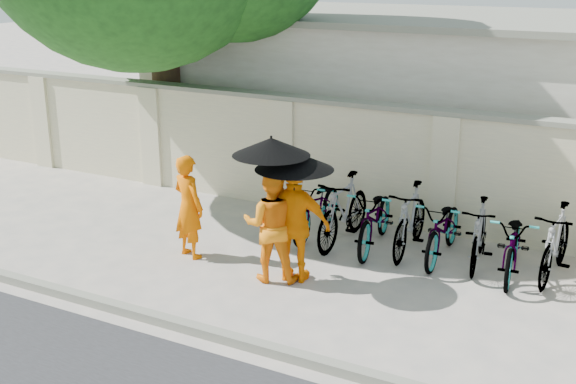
% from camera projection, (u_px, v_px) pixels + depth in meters
% --- Properties ---
extents(ground, '(80.00, 80.00, 0.00)m').
position_uv_depth(ground, '(243.00, 277.00, 10.43)').
color(ground, '#B9AA99').
extents(kerb, '(40.00, 0.16, 0.12)m').
position_uv_depth(kerb, '(172.00, 323.00, 8.98)').
color(kerb, gray).
rests_on(kerb, ground).
extents(compound_wall, '(20.00, 0.30, 2.00)m').
position_uv_depth(compound_wall, '(389.00, 167.00, 12.37)').
color(compound_wall, beige).
rests_on(compound_wall, ground).
extents(building_behind, '(14.00, 6.00, 3.20)m').
position_uv_depth(building_behind, '(500.00, 101.00, 14.94)').
color(building_behind, silver).
rests_on(building_behind, ground).
extents(monk_left, '(0.68, 0.54, 1.61)m').
position_uv_depth(monk_left, '(189.00, 207.00, 10.95)').
color(monk_left, '#E56100').
rests_on(monk_left, ground).
extents(monk_center, '(0.98, 0.88, 1.67)m').
position_uv_depth(monk_center, '(271.00, 224.00, 10.12)').
color(monk_center, orange).
rests_on(monk_center, ground).
extents(parasol_center, '(1.07, 1.07, 1.16)m').
position_uv_depth(parasol_center, '(271.00, 147.00, 9.69)').
color(parasol_center, black).
rests_on(parasol_center, ground).
extents(monk_right, '(1.04, 0.56, 1.69)m').
position_uv_depth(monk_right, '(296.00, 224.00, 10.09)').
color(monk_right, orange).
rests_on(monk_right, ground).
extents(parasol_right, '(1.08, 1.08, 0.96)m').
position_uv_depth(parasol_right, '(294.00, 161.00, 9.73)').
color(parasol_right, black).
rests_on(parasol_right, ground).
extents(bike_0, '(0.75, 1.90, 0.98)m').
position_uv_depth(bike_0, '(318.00, 207.00, 11.93)').
color(bike_0, '#A2A3AA').
rests_on(bike_0, ground).
extents(bike_1, '(0.55, 1.88, 1.13)m').
position_uv_depth(bike_1, '(343.00, 210.00, 11.54)').
color(bike_1, '#A2A3AA').
rests_on(bike_1, ground).
extents(bike_2, '(0.94, 2.01, 1.02)m').
position_uv_depth(bike_2, '(376.00, 218.00, 11.35)').
color(bike_2, '#A2A3AA').
rests_on(bike_2, ground).
extents(bike_3, '(0.62, 1.82, 1.08)m').
position_uv_depth(bike_3, '(410.00, 220.00, 11.17)').
color(bike_3, '#A2A3AA').
rests_on(bike_3, ground).
extents(bike_4, '(0.73, 1.89, 0.98)m').
position_uv_depth(bike_4, '(444.00, 229.00, 10.95)').
color(bike_4, '#A2A3AA').
rests_on(bike_4, ground).
extents(bike_5, '(0.66, 1.69, 0.99)m').
position_uv_depth(bike_5, '(479.00, 234.00, 10.70)').
color(bike_5, '#A2A3AA').
rests_on(bike_5, ground).
extents(bike_6, '(0.86, 1.91, 0.97)m').
position_uv_depth(bike_6, '(514.00, 244.00, 10.36)').
color(bike_6, '#A2A3AA').
rests_on(bike_6, ground).
extents(bike_7, '(0.62, 1.80, 1.06)m').
position_uv_depth(bike_7, '(556.00, 243.00, 10.26)').
color(bike_7, '#A2A3AA').
rests_on(bike_7, ground).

